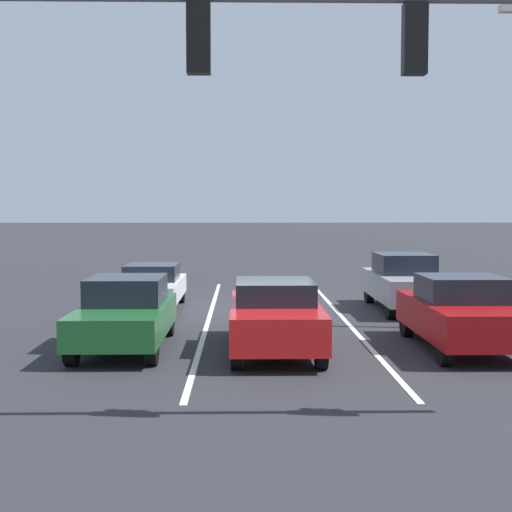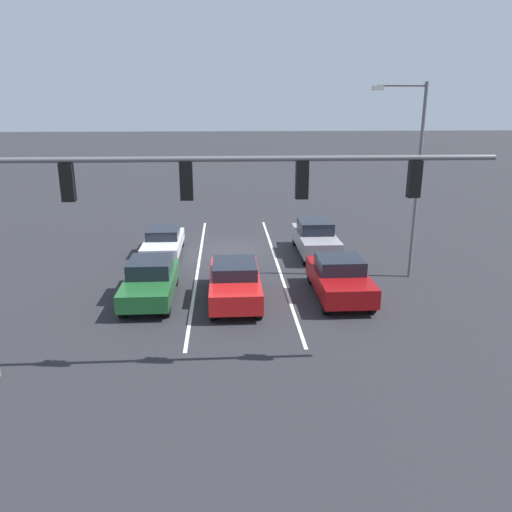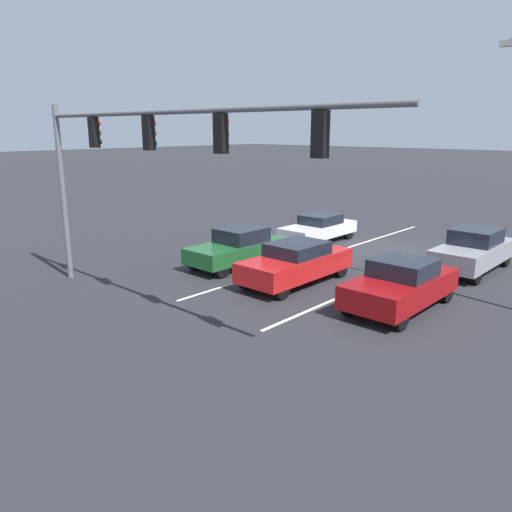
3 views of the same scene
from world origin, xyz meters
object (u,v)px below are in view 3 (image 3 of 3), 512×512
Objects in this scene: car_white_rightlane_second at (319,228)px; traffic_signal_gantry at (139,149)px; car_red_midlane_front at (296,262)px; car_darkgreen_rightlane_front at (238,247)px; car_gray_leftlane_second at (473,250)px; car_maroon_leftlane_front at (401,284)px.

traffic_signal_gantry is (-1.55, 11.27, 4.14)m from car_white_rightlane_second.
car_red_midlane_front is at bearing -109.44° from traffic_signal_gantry.
traffic_signal_gantry is at bearing 70.56° from car_red_midlane_front.
car_darkgreen_rightlane_front reaches higher than car_white_rightlane_second.
traffic_signal_gantry is (-1.37, 5.46, 4.07)m from car_darkgreen_rightlane_front.
car_darkgreen_rightlane_front is at bearing -5.35° from car_red_midlane_front.
traffic_signal_gantry reaches higher than car_gray_leftlane_second.
traffic_signal_gantry reaches higher than car_red_midlane_front.
car_red_midlane_front is at bearing 55.10° from car_gray_leftlane_second.
traffic_signal_gantry is at bearing 41.89° from car_maroon_leftlane_front.
car_white_rightlane_second is at bearing -82.17° from traffic_signal_gantry.
traffic_signal_gantry is (5.94, 11.06, 4.00)m from car_gray_leftlane_second.
car_maroon_leftlane_front is at bearing 178.28° from car_darkgreen_rightlane_front.
car_red_midlane_front is (4.02, 0.08, -0.01)m from car_maroon_leftlane_front.
car_maroon_leftlane_front is 0.98× the size of car_white_rightlane_second.
car_white_rightlane_second is 0.97× the size of car_gray_leftlane_second.
car_red_midlane_front is 6.82m from traffic_signal_gantry.
car_red_midlane_front is 1.06× the size of car_darkgreen_rightlane_front.
car_darkgreen_rightlane_front is 0.33× the size of traffic_signal_gantry.
car_maroon_leftlane_front is at bearing 89.09° from car_gray_leftlane_second.
car_maroon_leftlane_front is at bearing -138.11° from traffic_signal_gantry.
car_red_midlane_front is 1.05× the size of car_white_rightlane_second.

